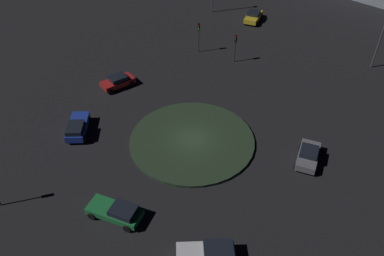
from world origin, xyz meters
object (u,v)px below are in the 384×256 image
(streetlamp_northwest, at_px, (384,29))
(car_grey, at_px, (308,155))
(car_white, at_px, (209,253))
(car_green, at_px, (117,211))
(car_blue, at_px, (77,127))
(car_red, at_px, (118,81))
(traffic_light_west_near, at_px, (199,32))
(traffic_light_west, at_px, (235,43))
(car_yellow, at_px, (253,16))

(streetlamp_northwest, bearing_deg, car_grey, -11.08)
(car_white, xyz_separation_m, car_grey, (-13.33, 4.58, 0.02))
(car_white, xyz_separation_m, streetlamp_northwest, (-33.64, 8.56, 4.57))
(car_green, bearing_deg, car_blue, -40.52)
(car_white, relative_size, car_grey, 1.16)
(car_red, distance_m, traffic_light_west_near, 12.94)
(car_blue, xyz_separation_m, car_green, (7.36, 9.34, -0.07))
(car_red, distance_m, traffic_light_west, 15.42)
(traffic_light_west, bearing_deg, streetlamp_northwest, 104.93)
(car_blue, bearing_deg, streetlamp_northwest, -71.53)
(car_red, xyz_separation_m, car_green, (16.27, 10.20, -0.02))
(traffic_light_west_near, bearing_deg, traffic_light_west, 62.92)
(car_red, xyz_separation_m, car_blue, (8.91, 0.86, 0.05))
(car_grey, distance_m, traffic_light_west_near, 23.24)
(car_green, bearing_deg, streetlamp_northwest, -119.07)
(car_green, bearing_deg, car_white, 174.45)
(car_blue, xyz_separation_m, streetlamp_northwest, (-25.81, 26.10, 4.48))
(traffic_light_west_near, bearing_deg, car_yellow, 141.54)
(car_white, bearing_deg, car_blue, -50.43)
(car_white, height_order, car_green, car_green)
(car_red, bearing_deg, traffic_light_west_near, 4.55)
(car_red, bearing_deg, car_white, -102.97)
(car_yellow, xyz_separation_m, traffic_light_west_near, (12.30, -3.80, 2.17))
(traffic_light_west_near, xyz_separation_m, streetlamp_northwest, (-5.32, 21.60, 2.36))
(traffic_light_west, relative_size, streetlamp_northwest, 0.44)
(car_white, relative_size, traffic_light_west_near, 1.14)
(traffic_light_west_near, bearing_deg, car_grey, 28.30)
(traffic_light_west_near, bearing_deg, car_green, -11.44)
(traffic_light_west_near, relative_size, streetlamp_northwest, 0.49)
(car_grey, bearing_deg, traffic_light_west_near, -132.80)
(car_blue, height_order, traffic_light_west, traffic_light_west)
(car_green, distance_m, streetlamp_northwest, 37.44)
(traffic_light_west, distance_m, streetlamp_northwest, 17.57)
(car_yellow, distance_m, car_grey, 30.60)
(car_white, bearing_deg, car_red, -68.68)
(car_grey, distance_m, streetlamp_northwest, 21.19)
(car_grey, bearing_deg, car_green, -47.22)
(car_white, height_order, car_yellow, car_yellow)
(car_white, distance_m, car_green, 8.21)
(car_white, height_order, car_blue, car_blue)
(car_green, xyz_separation_m, streetlamp_northwest, (-33.17, 16.75, 4.55))
(car_green, distance_m, traffic_light_west_near, 28.35)
(car_grey, distance_m, car_green, 18.13)
(car_grey, xyz_separation_m, streetlamp_northwest, (-20.31, 3.98, 4.55))
(car_yellow, relative_size, traffic_light_west_near, 1.08)
(car_red, relative_size, traffic_light_west_near, 1.03)
(car_red, height_order, car_green, car_red)
(car_green, relative_size, traffic_light_west, 1.22)
(car_blue, height_order, streetlamp_northwest, streetlamp_northwest)
(traffic_light_west, height_order, traffic_light_west_near, traffic_light_west_near)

